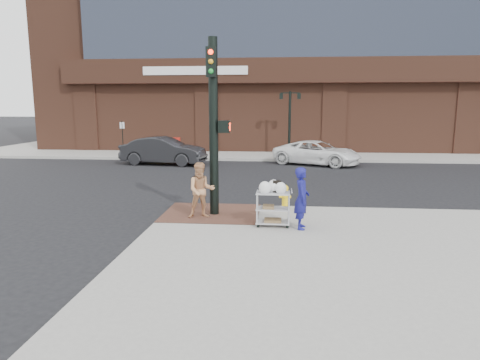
# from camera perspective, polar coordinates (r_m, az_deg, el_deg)

# --- Properties ---
(ground) EXTENTS (220.00, 220.00, 0.00)m
(ground) POSITION_cam_1_polar(r_m,az_deg,el_deg) (11.82, -1.58, -6.26)
(ground) COLOR black
(ground) RESTS_ON ground
(sidewalk_far) EXTENTS (65.00, 36.00, 0.15)m
(sidewalk_far) POSITION_cam_1_polar(r_m,az_deg,el_deg) (44.80, 19.69, 5.24)
(sidewalk_far) COLOR gray
(sidewalk_far) RESTS_ON ground
(brick_curb_ramp) EXTENTS (2.80, 2.40, 0.01)m
(brick_curb_ramp) POSITION_cam_1_polar(r_m,az_deg,el_deg) (12.72, -3.80, -4.38)
(brick_curb_ramp) COLOR #523026
(brick_curb_ramp) RESTS_ON sidewalk_near
(lamp_post) EXTENTS (1.32, 0.22, 4.00)m
(lamp_post) POSITION_cam_1_polar(r_m,az_deg,el_deg) (27.29, 6.64, 8.45)
(lamp_post) COLOR black
(lamp_post) RESTS_ON sidewalk_far
(parking_sign) EXTENTS (0.05, 0.05, 2.20)m
(parking_sign) POSITION_cam_1_polar(r_m,az_deg,el_deg) (28.13, -15.38, 5.41)
(parking_sign) COLOR black
(parking_sign) RESTS_ON sidewalk_far
(traffic_signal_pole) EXTENTS (0.61, 0.51, 5.00)m
(traffic_signal_pole) POSITION_cam_1_polar(r_m,az_deg,el_deg) (12.19, -3.46, 7.73)
(traffic_signal_pole) COLOR black
(traffic_signal_pole) RESTS_ON sidewalk_near
(woman_blue) EXTENTS (0.40, 0.60, 1.60)m
(woman_blue) POSITION_cam_1_polar(r_m,az_deg,el_deg) (11.07, 8.23, -2.42)
(woman_blue) COLOR navy
(woman_blue) RESTS_ON sidewalk_near
(pedestrian_tan) EXTENTS (0.89, 0.77, 1.58)m
(pedestrian_tan) POSITION_cam_1_polar(r_m,az_deg,el_deg) (12.06, -5.19, -1.38)
(pedestrian_tan) COLOR tan
(pedestrian_tan) RESTS_ON sidewalk_near
(sedan_dark) EXTENTS (4.88, 2.20, 1.56)m
(sedan_dark) POSITION_cam_1_polar(r_m,az_deg,el_deg) (24.44, -10.17, 3.87)
(sedan_dark) COLOR black
(sedan_dark) RESTS_ON ground
(minivan_white) EXTENTS (5.31, 4.03, 1.34)m
(minivan_white) POSITION_cam_1_polar(r_m,az_deg,el_deg) (24.37, 10.27, 3.59)
(minivan_white) COLOR white
(minivan_white) RESTS_ON ground
(utility_cart) EXTENTS (0.89, 0.50, 1.22)m
(utility_cart) POSITION_cam_1_polar(r_m,az_deg,el_deg) (11.25, 4.42, -3.41)
(utility_cart) COLOR #A7A7AC
(utility_cart) RESTS_ON sidewalk_near
(fire_hydrant) EXTENTS (0.36, 0.25, 0.77)m
(fire_hydrant) POSITION_cam_1_polar(r_m,az_deg,el_deg) (13.06, 6.02, -2.29)
(fire_hydrant) COLOR yellow
(fire_hydrant) RESTS_ON sidewalk_near
(newsbox_red) EXTENTS (0.51, 0.47, 1.11)m
(newsbox_red) POSITION_cam_1_polar(r_m,az_deg,el_deg) (27.79, -8.46, 4.48)
(newsbox_red) COLOR #B31E14
(newsbox_red) RESTS_ON sidewalk_far
(newsbox_yellow) EXTENTS (0.58, 0.55, 1.09)m
(newsbox_yellow) POSITION_cam_1_polar(r_m,az_deg,el_deg) (27.74, -11.16, 4.37)
(newsbox_yellow) COLOR gold
(newsbox_yellow) RESTS_ON sidewalk_far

